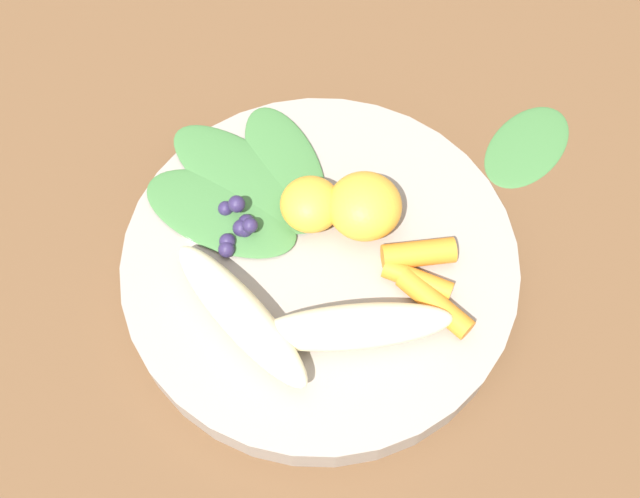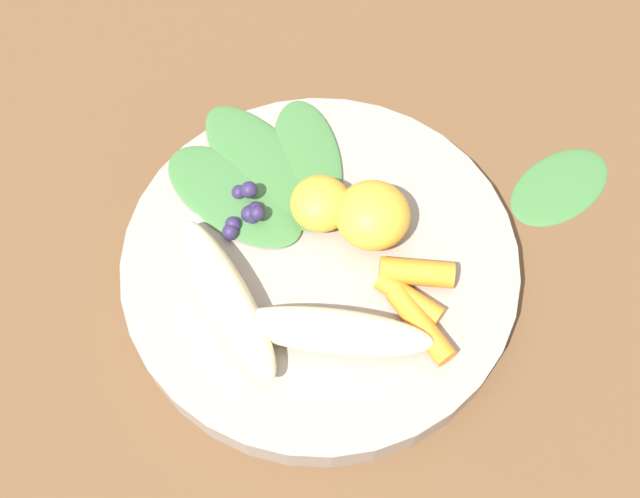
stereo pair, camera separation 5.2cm
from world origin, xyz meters
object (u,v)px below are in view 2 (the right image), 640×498
at_px(bowl, 320,265).
at_px(kale_leaf_stray, 560,185).
at_px(banana_peeled_left, 333,331).
at_px(orange_segment_near, 321,203).
at_px(banana_peeled_right, 227,297).

xyz_separation_m(bowl, kale_leaf_stray, (0.16, -0.12, -0.01)).
bearing_deg(banana_peeled_left, orange_segment_near, 101.79).
xyz_separation_m(orange_segment_near, kale_leaf_stray, (0.13, -0.14, -0.04)).
bearing_deg(orange_segment_near, bowl, -149.91).
height_order(banana_peeled_left, banana_peeled_right, same).
bearing_deg(banana_peeled_left, kale_leaf_stray, 44.71).
distance_m(bowl, banana_peeled_left, 0.07).
bearing_deg(kale_leaf_stray, bowl, 163.86).
bearing_deg(banana_peeled_right, banana_peeled_left, 41.96).
distance_m(banana_peeled_left, orange_segment_near, 0.10).
relative_size(banana_peeled_right, orange_segment_near, 3.01).
relative_size(bowl, orange_segment_near, 6.48).
distance_m(bowl, banana_peeled_right, 0.08).
bearing_deg(bowl, orange_segment_near, 30.09).
bearing_deg(bowl, kale_leaf_stray, -37.10).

